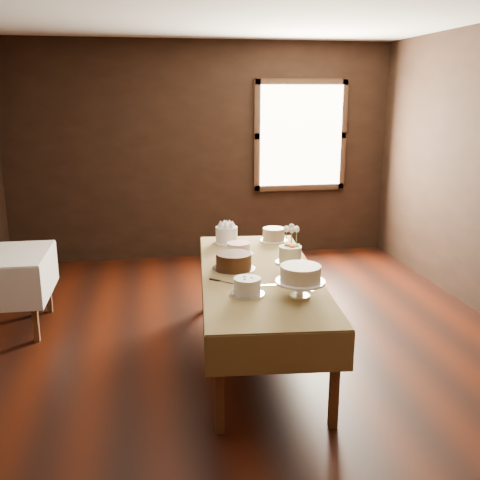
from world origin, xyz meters
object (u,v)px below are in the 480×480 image
Objects in this scene: cake_meringue at (226,235)px; cake_flowers at (290,261)px; display_table at (259,278)px; cake_swirl at (247,287)px; cake_server_c at (245,261)px; flower_vase at (291,257)px; cake_speckled at (274,235)px; cake_lattice at (238,250)px; cake_chocolate at (234,262)px; cake_server_e at (228,283)px; cake_server_b at (306,288)px; cake_cream at (300,283)px; cake_server_a at (268,285)px; cake_server_d at (290,261)px.

cake_meringue is 1.09m from cake_flowers.
cake_swirl is at bearing -110.95° from display_table.
cake_flowers is 1.01× the size of cake_server_c.
cake_meringue reaches higher than flower_vase.
cake_meringue is 0.47m from cake_speckled.
display_table is 0.55m from cake_swirl.
cake_chocolate reaches higher than cake_lattice.
cake_chocolate reaches higher than cake_server_e.
cake_swirl is at bearing -96.25° from cake_lattice.
cake_server_b is 0.63m from flower_vase.
flower_vase reaches higher than cake_lattice.
cake_chocolate is 1.58× the size of cake_swirl.
cake_cream is at bearing -96.46° from cake_speckled.
cake_speckled reaches higher than cake_server_a.
cake_speckled is 0.70× the size of cake_chocolate.
cake_lattice is at bearing 12.45° from cake_server_c.
cake_lattice reaches higher than display_table.
cake_server_c is 1.00× the size of cake_server_d.
cake_cream reaches higher than display_table.
cake_flowers is 0.27m from flower_vase.
flower_vase is at bearing 62.09° from cake_server_a.
cake_server_a and cake_server_c have the same top height.
cake_server_c is 0.59m from cake_server_e.
cake_meringue is 1.45m from cake_swirl.
cake_cream is at bearing -55.87° from cake_server_a.
cake_server_d is (0.07, 0.70, 0.00)m from cake_server_b.
flower_vase is at bearing 7.91° from cake_chocolate.
cake_speckled is at bearing 78.64° from cake_server_a.
cake_server_a is at bearing -89.38° from display_table.
cake_lattice is 0.50m from cake_server_d.
display_table is 8.40× the size of cake_meringue.
cake_server_d is at bearing -92.62° from cake_server_c.
cake_server_e is (-0.29, 0.11, 0.00)m from cake_server_a.
cake_flowers reaches higher than cake_server_c.
cake_lattice is 1.17m from cake_cream.
cake_chocolate is 1.72× the size of cake_flowers.
cake_server_b reaches higher than display_table.
cake_swirl is at bearing -126.81° from flower_vase.
cake_lattice is at bearing 99.25° from cake_server_a.
cake_server_b is (0.03, -0.36, -0.10)m from cake_flowers.
cake_server_e is (-0.23, -0.54, 0.00)m from cake_server_c.
display_table is at bearing -29.47° from cake_chocolate.
cake_server_d is at bearing -91.16° from cake_speckled.
cake_server_c is 1.91× the size of flower_vase.
cake_server_b is 0.83m from cake_server_c.
cake_speckled is 0.59m from cake_lattice.
flower_vase is (0.08, 0.26, -0.04)m from cake_flowers.
cake_server_a is at bearing -66.00° from cake_chocolate.
display_table is 0.52m from cake_server_b.
cake_server_d is (0.33, 0.25, 0.06)m from display_table.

